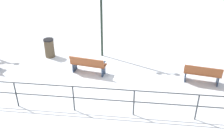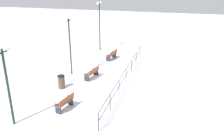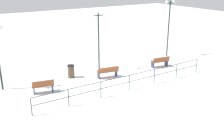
{
  "view_description": "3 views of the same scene",
  "coord_description": "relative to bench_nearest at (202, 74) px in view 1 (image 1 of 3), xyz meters",
  "views": [
    {
      "loc": [
        -9.86,
        -2.23,
        5.95
      ],
      "look_at": [
        -1.03,
        -1.18,
        0.89
      ],
      "focal_mm": 41.93,
      "sensor_mm": 36.0,
      "label": 1
    },
    {
      "loc": [
        -5.97,
        16.01,
        7.2
      ],
      "look_at": [
        -1.46,
        -0.14,
        0.78
      ],
      "focal_mm": 38.43,
      "sensor_mm": 36.0,
      "label": 2
    },
    {
      "loc": [
        -15.51,
        9.51,
        7.07
      ],
      "look_at": [
        -1.26,
        0.5,
        1.08
      ],
      "focal_mm": 42.87,
      "sensor_mm": 36.0,
      "label": 3
    }
  ],
  "objects": [
    {
      "name": "ground_plane",
      "position": [
        0.14,
        4.85,
        -0.46
      ],
      "size": [
        80.0,
        80.0,
        0.0
      ],
      "primitive_type": "plane",
      "color": "white",
      "rests_on": "ground"
    },
    {
      "name": "bench_nearest",
      "position": [
        0.0,
        0.0,
        0.0
      ],
      "size": [
        0.78,
        1.57,
        0.87
      ],
      "rotation": [
        0.0,
        0.0,
        -0.17
      ],
      "color": "brown",
      "rests_on": "ground"
    },
    {
      "name": "bench_second",
      "position": [
        0.22,
        4.86,
        0.0
      ],
      "size": [
        0.79,
        1.64,
        0.86
      ],
      "rotation": [
        0.0,
        0.0,
        -0.17
      ],
      "color": "brown",
      "rests_on": "ground"
    },
    {
      "name": "trash_bin",
      "position": [
        1.66,
        7.11,
        0.02
      ],
      "size": [
        0.5,
        0.5,
        0.95
      ],
      "color": "brown",
      "rests_on": "ground"
    },
    {
      "name": "waterfront_railing",
      "position": [
        -2.43,
        4.85,
        0.25
      ],
      "size": [
        0.05,
        12.78,
        1.04
      ],
      "color": "#383D42",
      "rests_on": "ground"
    }
  ]
}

